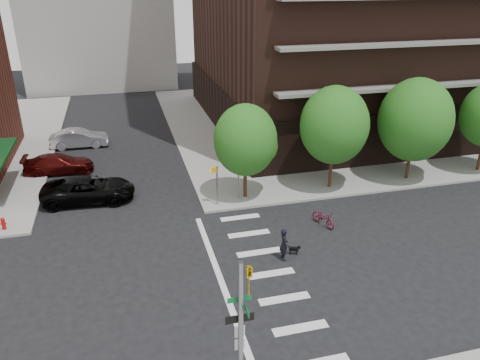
% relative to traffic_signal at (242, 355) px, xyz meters
% --- Properties ---
extents(ground, '(120.00, 120.00, 0.00)m').
position_rel_traffic_signal_xyz_m(ground, '(0.47, 7.49, -2.70)').
color(ground, black).
rests_on(ground, ground).
extents(sidewalk_ne, '(39.00, 33.00, 0.15)m').
position_rel_traffic_signal_xyz_m(sidewalk_ne, '(20.97, 30.99, -2.62)').
color(sidewalk_ne, gray).
rests_on(sidewalk_ne, ground).
extents(crosswalk, '(3.85, 13.00, 0.01)m').
position_rel_traffic_signal_xyz_m(crosswalk, '(2.68, 7.49, -2.69)').
color(crosswalk, silver).
rests_on(crosswalk, ground).
extents(tree_a, '(4.00, 4.00, 5.90)m').
position_rel_traffic_signal_xyz_m(tree_a, '(4.47, 15.99, 1.35)').
color(tree_a, '#301E11').
rests_on(tree_a, sidewalk_ne).
extents(tree_b, '(4.50, 4.50, 6.65)m').
position_rel_traffic_signal_xyz_m(tree_b, '(10.47, 15.99, 1.85)').
color(tree_b, '#301E11').
rests_on(tree_b, sidewalk_ne).
extents(tree_c, '(5.00, 5.00, 6.80)m').
position_rel_traffic_signal_xyz_m(tree_c, '(16.47, 15.99, 1.75)').
color(tree_c, '#301E11').
rests_on(tree_c, sidewalk_ne).
extents(traffic_signal, '(0.90, 0.75, 6.00)m').
position_rel_traffic_signal_xyz_m(traffic_signal, '(0.00, 0.00, 0.00)').
color(traffic_signal, slate).
rests_on(traffic_signal, sidewalk_s).
extents(pedestrian_signal, '(2.18, 0.67, 2.60)m').
position_rel_traffic_signal_xyz_m(pedestrian_signal, '(2.79, 15.42, -0.84)').
color(pedestrian_signal, slate).
rests_on(pedestrian_signal, sidewalk_ne).
extents(fire_hydrant, '(0.24, 0.24, 0.73)m').
position_rel_traffic_signal_xyz_m(fire_hydrant, '(-10.03, 15.29, -2.15)').
color(fire_hydrant, '#A50C0C').
rests_on(fire_hydrant, sidewalk_nw).
extents(parked_car_black, '(3.10, 6.00, 1.62)m').
position_rel_traffic_signal_xyz_m(parked_car_black, '(-5.42, 18.15, -1.89)').
color(parked_car_black, black).
rests_on(parked_car_black, ground).
extents(parked_car_maroon, '(2.20, 5.01, 1.43)m').
position_rel_traffic_signal_xyz_m(parked_car_maroon, '(-7.73, 23.63, -1.98)').
color(parked_car_maroon, '#400908').
rests_on(parked_car_maroon, ground).
extents(parked_car_silver, '(1.72, 4.74, 1.55)m').
position_rel_traffic_signal_xyz_m(parked_car_silver, '(-6.55, 29.14, -1.92)').
color(parked_car_silver, '#B9BBC0').
rests_on(parked_car_silver, ground).
extents(scooter, '(1.18, 1.91, 0.95)m').
position_rel_traffic_signal_xyz_m(scooter, '(7.97, 11.37, -2.22)').
color(scooter, maroon).
rests_on(scooter, ground).
extents(dog_walker, '(0.67, 0.45, 1.77)m').
position_rel_traffic_signal_xyz_m(dog_walker, '(4.52, 8.59, -1.81)').
color(dog_walker, black).
rests_on(dog_walker, ground).
extents(dog, '(0.60, 0.35, 0.51)m').
position_rel_traffic_signal_xyz_m(dog, '(5.22, 8.87, -2.38)').
color(dog, black).
rests_on(dog, ground).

